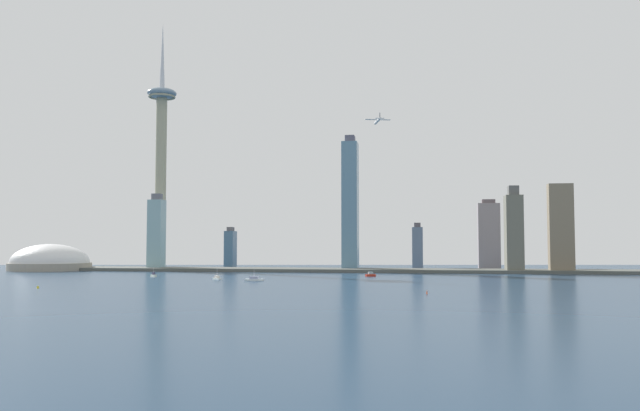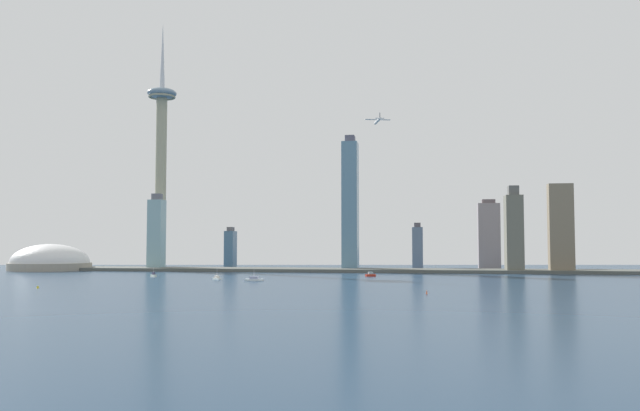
{
  "view_description": "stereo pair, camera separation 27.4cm",
  "coord_description": "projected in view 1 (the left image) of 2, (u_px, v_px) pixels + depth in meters",
  "views": [
    {
      "loc": [
        112.87,
        -266.51,
        32.69
      ],
      "look_at": [
        -0.46,
        458.64,
        76.02
      ],
      "focal_mm": 36.38,
      "sensor_mm": 36.0,
      "label": 1
    },
    {
      "loc": [
        113.15,
        -266.47,
        32.69
      ],
      "look_at": [
        -0.46,
        458.64,
        76.02
      ],
      "focal_mm": 36.38,
      "sensor_mm": 36.0,
      "label": 2
    }
  ],
  "objects": [
    {
      "name": "skyscraper_3",
      "position": [
        350.0,
        205.0,
        779.94
      ],
      "size": [
        18.56,
        26.55,
        163.27
      ],
      "color": "slate",
      "rests_on": "ground"
    },
    {
      "name": "skyscraper_0",
      "position": [
        514.0,
        232.0,
        715.46
      ],
      "size": [
        18.47,
        24.84,
        96.68
      ],
      "color": "#666558",
      "rests_on": "ground"
    },
    {
      "name": "boat_3",
      "position": [
        217.0,
        278.0,
        587.33
      ],
      "size": [
        11.04,
        10.75,
        10.37
      ],
      "rotation": [
        0.0,
        0.0,
        2.38
      ],
      "color": "white",
      "rests_on": "ground"
    },
    {
      "name": "skyscraper_6",
      "position": [
        156.0,
        234.0,
        798.18
      ],
      "size": [
        17.62,
        17.85,
        94.36
      ],
      "color": "#83ABB3",
      "rests_on": "ground"
    },
    {
      "name": "boat_0",
      "position": [
        254.0,
        279.0,
        571.01
      ],
      "size": [
        16.72,
        6.39,
        10.02
      ],
      "rotation": [
        0.0,
        0.0,
        3.11
      ],
      "color": "white",
      "rests_on": "ground"
    },
    {
      "name": "stadium_dome",
      "position": [
        50.0,
        263.0,
        795.32
      ],
      "size": [
        97.67,
        97.67,
        46.2
      ],
      "color": "#9D9485",
      "rests_on": "ground"
    },
    {
      "name": "waterfront_pier",
      "position": [
        324.0,
        270.0,
        757.56
      ],
      "size": [
        747.04,
        57.87,
        3.74
      ],
      "primitive_type": "cube",
      "color": "#535650",
      "rests_on": "ground"
    },
    {
      "name": "ground_plane",
      "position": [
        157.0,
        320.0,
        278.33
      ],
      "size": [
        6000.0,
        6000.0,
        0.0
      ],
      "primitive_type": "plane",
      "color": "#1E364F"
    },
    {
      "name": "skyscraper_5",
      "position": [
        418.0,
        248.0,
        805.28
      ],
      "size": [
        13.09,
        15.38,
        58.7
      ],
      "color": "slate",
      "rests_on": "ground"
    },
    {
      "name": "skyscraper_4",
      "position": [
        489.0,
        236.0,
        824.7
      ],
      "size": [
        27.33,
        15.16,
        89.19
      ],
      "color": "gray",
      "rests_on": "ground"
    },
    {
      "name": "observation_tower",
      "position": [
        161.0,
        145.0,
        841.35
      ],
      "size": [
        37.8,
        37.8,
        323.07
      ],
      "color": "#A4A083",
      "rests_on": "ground"
    },
    {
      "name": "boat_2",
      "position": [
        371.0,
        275.0,
        647.63
      ],
      "size": [
        10.55,
        8.73,
        4.61
      ],
      "rotation": [
        0.0,
        0.0,
        0.6
      ],
      "color": "red",
      "rests_on": "ground"
    },
    {
      "name": "channel_buoy_0",
      "position": [
        38.0,
        287.0,
        476.7
      ],
      "size": [
        1.94,
        1.94,
        2.22
      ],
      "primitive_type": "cone",
      "color": "yellow",
      "rests_on": "ground"
    },
    {
      "name": "skyscraper_2",
      "position": [
        561.0,
        229.0,
        709.13
      ],
      "size": [
        26.02,
        13.76,
        98.47
      ],
      "color": "#7E705A",
      "rests_on": "ground"
    },
    {
      "name": "skyscraper_1",
      "position": [
        230.0,
        248.0,
        890.42
      ],
      "size": [
        12.68,
        20.46,
        55.55
      ],
      "color": "#446782",
      "rests_on": "ground"
    },
    {
      "name": "channel_buoy_1",
      "position": [
        427.0,
        292.0,
        422.04
      ],
      "size": [
        1.04,
        1.04,
        2.76
      ],
      "primitive_type": "cone",
      "color": "#E54C19",
      "rests_on": "ground"
    },
    {
      "name": "boat_1",
      "position": [
        154.0,
        275.0,
        636.82
      ],
      "size": [
        8.61,
        8.47,
        8.97
      ],
      "rotation": [
        0.0,
        0.0,
        5.51
      ],
      "color": "white",
      "rests_on": "ground"
    },
    {
      "name": "airplane",
      "position": [
        378.0,
        121.0,
        712.6
      ],
      "size": [
        28.23,
        30.94,
        7.92
      ],
      "rotation": [
        0.0,
        0.0,
        1.82
      ],
      "color": "silver"
    }
  ]
}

